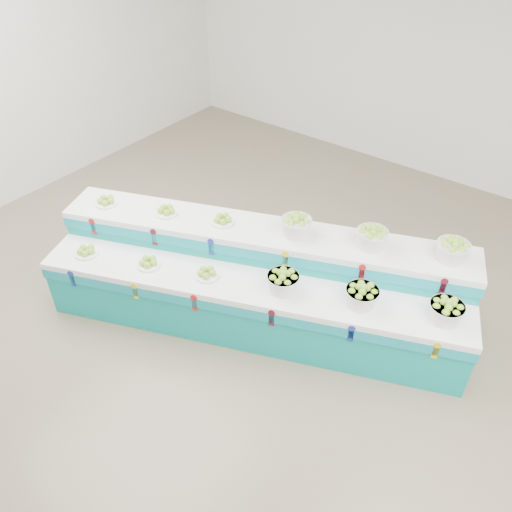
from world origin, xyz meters
name	(u,v)px	position (x,y,z in m)	size (l,w,h in m)	color
ground	(263,378)	(0.00, 0.00, 0.00)	(10.00, 10.00, 0.00)	#73654F
back_wall	(479,52)	(0.00, 5.00, 2.00)	(10.00, 10.00, 0.00)	silver
display_stand	(256,282)	(-0.59, 0.68, 0.51)	(4.52, 1.16, 1.02)	#0E9993
plate_lower_left	(86,250)	(-2.21, -0.26, 0.77)	(0.26, 0.26, 0.10)	white
plate_lower_mid	(148,262)	(-1.52, 0.01, 0.77)	(0.26, 0.26, 0.10)	white
plate_lower_right	(207,273)	(-0.91, 0.25, 0.77)	(0.26, 0.26, 0.10)	white
basket_lower_left	(283,281)	(-0.16, 0.55, 0.84)	(0.32, 0.32, 0.24)	silver
basket_lower_mid	(362,296)	(0.56, 0.83, 0.84)	(0.32, 0.32, 0.24)	silver
basket_lower_right	(446,311)	(1.29, 1.11, 0.84)	(0.32, 0.32, 0.24)	silver
plate_upper_left	(106,200)	(-2.42, 0.27, 1.07)	(0.26, 0.26, 0.10)	white
plate_upper_mid	(166,210)	(-1.73, 0.53, 1.07)	(0.26, 0.26, 0.10)	white
plate_upper_right	(223,219)	(-1.12, 0.77, 1.07)	(0.26, 0.26, 0.10)	white
basket_upper_left	(296,225)	(-0.37, 1.07, 1.14)	(0.32, 0.32, 0.24)	silver
basket_upper_mid	(372,237)	(0.36, 1.35, 1.14)	(0.32, 0.32, 0.24)	silver
basket_upper_right	(453,250)	(1.08, 1.63, 1.14)	(0.32, 0.32, 0.24)	silver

